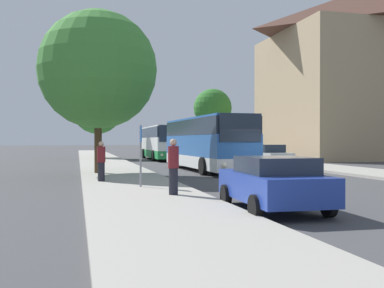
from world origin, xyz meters
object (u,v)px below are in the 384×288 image
at_px(parked_car_left_curb, 274,182).
at_px(bus_stop_sign, 141,148).
at_px(tree_left_near, 97,109).
at_px(pedestrian_waiting_near, 173,166).
at_px(pedestrian_waiting_far, 101,161).
at_px(bus_middle, 160,142).
at_px(tree_left_far, 98,70).
at_px(tree_right_mid, 213,108).
at_px(parked_car_right_far, 222,152).
at_px(parked_car_right_near, 270,156).
at_px(bus_front, 206,143).

bearing_deg(parked_car_left_curb, bus_stop_sign, 117.84).
bearing_deg(tree_left_near, pedestrian_waiting_near, -88.20).
bearing_deg(pedestrian_waiting_far, parked_car_left_curb, 172.19).
distance_m(bus_middle, parked_car_left_curb, 32.34).
distance_m(pedestrian_waiting_far, tree_left_far, 6.93).
bearing_deg(tree_right_mid, parked_car_right_far, -103.37).
bearing_deg(pedestrian_waiting_near, parked_car_left_curb, -55.86).
bearing_deg(pedestrian_waiting_near, parked_car_right_near, 55.36).
relative_size(tree_left_near, tree_right_mid, 0.93).
height_order(bus_front, tree_right_mid, tree_right_mid).
bearing_deg(tree_left_far, tree_left_near, 87.66).
bearing_deg(tree_left_far, tree_right_mid, 61.79).
relative_size(bus_front, pedestrian_waiting_near, 6.37).
xyz_separation_m(parked_car_left_curb, parked_car_right_near, (8.07, 18.23, 0.04)).
xyz_separation_m(bus_middle, tree_left_near, (-5.91, 3.84, 3.37)).
relative_size(bus_front, bus_middle, 1.00).
xyz_separation_m(pedestrian_waiting_near, tree_left_far, (-1.95, 10.53, 4.68)).
height_order(parked_car_right_near, parked_car_right_far, parked_car_right_near).
bearing_deg(parked_car_right_far, parked_car_left_curb, 71.50).
relative_size(bus_front, parked_car_right_near, 2.80).
height_order(bus_stop_sign, pedestrian_waiting_far, bus_stop_sign).
bearing_deg(tree_right_mid, pedestrian_waiting_near, -108.78).
bearing_deg(bus_stop_sign, tree_right_mid, 68.91).
relative_size(parked_car_left_curb, bus_stop_sign, 1.73).
height_order(bus_middle, bus_stop_sign, bus_middle).
bearing_deg(bus_stop_sign, parked_car_right_near, 48.61).
distance_m(bus_front, pedestrian_waiting_far, 10.04).
distance_m(bus_stop_sign, pedestrian_waiting_near, 2.91).
bearing_deg(bus_front, pedestrian_waiting_far, -134.90).
bearing_deg(parked_car_right_far, bus_middle, -43.82).
xyz_separation_m(bus_stop_sign, tree_right_mid, (13.87, 35.97, 4.27)).
distance_m(parked_car_right_far, pedestrian_waiting_near, 26.71).
height_order(bus_middle, pedestrian_waiting_near, bus_middle).
xyz_separation_m(bus_front, bus_stop_sign, (-5.51, -9.99, -0.15)).
bearing_deg(bus_stop_sign, bus_front, 61.12).
distance_m(bus_middle, tree_left_far, 20.21).
distance_m(bus_front, tree_right_mid, 27.60).
xyz_separation_m(bus_stop_sign, pedestrian_waiting_far, (-1.35, 2.70, -0.60)).
relative_size(parked_car_left_curb, pedestrian_waiting_near, 2.24).
bearing_deg(parked_car_right_near, bus_middle, -69.67).
height_order(bus_middle, parked_car_right_far, bus_middle).
relative_size(bus_middle, parked_car_left_curb, 2.84).
relative_size(bus_stop_sign, tree_right_mid, 0.29).
bearing_deg(pedestrian_waiting_far, bus_stop_sign, 172.68).
relative_size(parked_car_right_near, tree_right_mid, 0.51).
bearing_deg(bus_stop_sign, pedestrian_waiting_far, 116.57).
height_order(tree_left_near, tree_right_mid, tree_right_mid).
xyz_separation_m(parked_car_right_far, tree_right_mid, (3.31, 13.93, 5.10)).
bearing_deg(bus_stop_sign, bus_middle, 78.07).
distance_m(pedestrian_waiting_near, tree_right_mid, 41.20).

